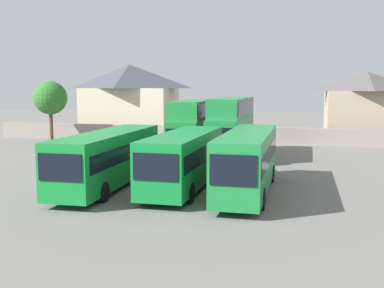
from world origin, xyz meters
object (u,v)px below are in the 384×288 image
at_px(bus_2, 184,157).
at_px(house_terrace_left, 130,99).
at_px(bus_3, 248,159).
at_px(bus_4, 193,125).
at_px(tree_left_of_lot, 50,98).
at_px(house_terrace_centre, 366,106).
at_px(bus_1, 109,156).
at_px(bus_5, 232,124).

height_order(bus_2, house_terrace_left, house_terrace_left).
xyz_separation_m(bus_3, house_terrace_left, (-18.04, 29.65, 2.53)).
relative_size(bus_4, tree_left_of_lot, 1.57).
distance_m(bus_3, house_terrace_centre, 31.17).
relative_size(bus_1, house_terrace_centre, 1.30).
bearing_deg(tree_left_of_lot, bus_1, -53.03).
xyz_separation_m(bus_3, house_terrace_centre, (10.27, 29.37, 1.94)).
distance_m(house_terrace_left, house_terrace_centre, 28.31).
height_order(bus_1, bus_4, bus_4).
distance_m(bus_4, tree_left_of_lot, 19.02).
distance_m(bus_1, tree_left_of_lot, 26.05).
bearing_deg(house_terrace_left, tree_left_of_lot, -123.06).
bearing_deg(bus_5, bus_3, 13.20).
relative_size(bus_5, house_terrace_centre, 1.19).
distance_m(bus_2, house_terrace_centre, 32.36).
distance_m(bus_1, bus_3, 8.40).
bearing_deg(tree_left_of_lot, house_terrace_left, 56.94).
bearing_deg(bus_5, house_terrace_left, -135.54).
bearing_deg(bus_4, bus_3, 22.84).
distance_m(bus_3, house_terrace_left, 34.80).
distance_m(bus_3, tree_left_of_lot, 31.69).
bearing_deg(bus_1, tree_left_of_lot, -143.21).
bearing_deg(house_terrace_centre, tree_left_of_lot, -165.55).
height_order(bus_1, bus_2, same).
relative_size(bus_1, bus_2, 1.12).
relative_size(house_terrace_left, house_terrace_centre, 1.25).
relative_size(bus_2, bus_4, 1.01).
distance_m(bus_1, bus_5, 14.62).
distance_m(bus_1, bus_4, 14.10).
xyz_separation_m(house_terrace_left, house_terrace_centre, (28.30, -0.28, -0.59)).
bearing_deg(bus_5, house_terrace_centre, 142.24).
relative_size(bus_2, tree_left_of_lot, 1.58).
height_order(bus_2, tree_left_of_lot, tree_left_of_lot).
bearing_deg(house_terrace_left, house_terrace_centre, -0.57).
xyz_separation_m(bus_3, bus_4, (-6.31, 13.79, 0.74)).
height_order(bus_3, tree_left_of_lot, tree_left_of_lot).
relative_size(bus_2, house_terrace_centre, 1.16).
bearing_deg(bus_2, bus_5, 176.92).
relative_size(bus_4, house_terrace_centre, 1.15).
bearing_deg(house_terrace_centre, bus_1, -122.32).
distance_m(house_terrace_left, tree_left_of_lot, 10.86).
height_order(bus_5, house_terrace_centre, house_terrace_centre).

